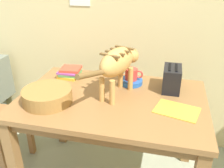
% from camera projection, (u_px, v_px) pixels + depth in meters
% --- Properties ---
extents(wall_rear, '(5.23, 0.11, 2.50)m').
position_uv_depth(wall_rear, '(119.00, 5.00, 2.04)').
color(wall_rear, beige).
rests_on(wall_rear, ground_plane).
extents(dining_table, '(1.24, 0.83, 0.74)m').
position_uv_depth(dining_table, '(112.00, 109.00, 1.71)').
color(dining_table, olive).
rests_on(dining_table, ground_plane).
extents(cat, '(0.27, 0.64, 0.33)m').
position_uv_depth(cat, '(118.00, 63.00, 1.61)').
color(cat, tan).
rests_on(cat, dining_table).
extents(saucer_bowl, '(0.17, 0.17, 0.03)m').
position_uv_depth(saucer_bowl, '(131.00, 81.00, 1.86)').
color(saucer_bowl, blue).
rests_on(saucer_bowl, dining_table).
extents(coffee_mug, '(0.13, 0.09, 0.09)m').
position_uv_depth(coffee_mug, '(132.00, 74.00, 1.83)').
color(coffee_mug, '#CB3B32').
rests_on(coffee_mug, saucer_bowl).
extents(magazine, '(0.30, 0.24, 0.01)m').
position_uv_depth(magazine, '(177.00, 110.00, 1.52)').
color(magazine, gold).
rests_on(magazine, dining_table).
extents(book_stack, '(0.17, 0.17, 0.07)m').
position_uv_depth(book_stack, '(70.00, 72.00, 1.96)').
color(book_stack, gold).
rests_on(book_stack, dining_table).
extents(wicker_basket, '(0.32, 0.32, 0.09)m').
position_uv_depth(wicker_basket, '(47.00, 96.00, 1.59)').
color(wicker_basket, olive).
rests_on(wicker_basket, dining_table).
extents(toaster, '(0.12, 0.20, 0.18)m').
position_uv_depth(toaster, '(172.00, 79.00, 1.73)').
color(toaster, black).
rests_on(toaster, dining_table).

